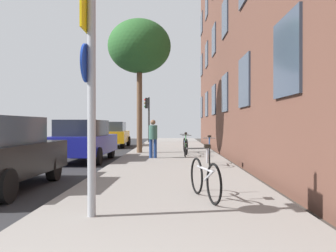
# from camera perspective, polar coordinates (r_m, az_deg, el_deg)

# --- Properties ---
(ground_plane) EXTENTS (41.80, 41.80, 0.00)m
(ground_plane) POSITION_cam_1_polar(r_m,az_deg,el_deg) (16.35, -11.77, -4.88)
(ground_plane) COLOR #332D28
(road_asphalt) EXTENTS (7.00, 38.00, 0.01)m
(road_asphalt) POSITION_cam_1_polar(r_m,az_deg,el_deg) (16.93, -18.75, -4.70)
(road_asphalt) COLOR #232326
(road_asphalt) RESTS_ON ground
(sidewalk) EXTENTS (4.20, 38.00, 0.12)m
(sidewalk) POSITION_cam_1_polar(r_m,az_deg,el_deg) (15.96, 0.63, -4.79)
(sidewalk) COLOR gray
(sidewalk) RESTS_ON ground
(sign_post) EXTENTS (0.16, 0.60, 3.47)m
(sign_post) POSITION_cam_1_polar(r_m,az_deg,el_deg) (5.25, -12.56, 7.45)
(sign_post) COLOR gray
(sign_post) RESTS_ON sidewalk
(traffic_light) EXTENTS (0.43, 0.24, 3.43)m
(traffic_light) POSITION_cam_1_polar(r_m,az_deg,el_deg) (26.91, -3.34, 2.40)
(traffic_light) COLOR black
(traffic_light) RESTS_ON sidewalk
(tree_near) EXTENTS (2.99, 2.99, 6.33)m
(tree_near) POSITION_cam_1_polar(r_m,az_deg,el_deg) (17.14, -4.66, 12.66)
(tree_near) COLOR brown
(tree_near) RESTS_ON sidewalk
(bicycle_0) EXTENTS (0.53, 1.61, 0.99)m
(bicycle_0) POSITION_cam_1_polar(r_m,az_deg,el_deg) (6.37, 5.99, -8.32)
(bicycle_0) COLOR black
(bicycle_0) RESTS_ON sidewalk
(bicycle_1) EXTENTS (0.42, 1.67, 0.98)m
(bicycle_1) POSITION_cam_1_polar(r_m,az_deg,el_deg) (11.65, 6.73, -4.45)
(bicycle_1) COLOR black
(bicycle_1) RESTS_ON sidewalk
(bicycle_2) EXTENTS (0.42, 1.65, 0.97)m
(bicycle_2) POSITION_cam_1_polar(r_m,az_deg,el_deg) (14.89, 2.93, -3.45)
(bicycle_2) COLOR black
(bicycle_2) RESTS_ON sidewalk
(bicycle_3) EXTENTS (0.42, 1.63, 0.97)m
(bicycle_3) POSITION_cam_1_polar(r_m,az_deg,el_deg) (16.66, 2.86, -3.06)
(bicycle_3) COLOR black
(bicycle_3) RESTS_ON sidewalk
(pedestrian_0) EXTENTS (0.38, 0.38, 1.53)m
(pedestrian_0) POSITION_cam_1_polar(r_m,az_deg,el_deg) (14.05, -2.45, -1.65)
(pedestrian_0) COLOR navy
(pedestrian_0) RESTS_ON sidewalk
(car_1) EXTENTS (1.97, 4.23, 1.62)m
(car_1) POSITION_cam_1_polar(r_m,az_deg,el_deg) (14.12, -13.55, -2.26)
(car_1) COLOR navy
(car_1) RESTS_ON road_asphalt
(car_2) EXTENTS (2.02, 4.45, 1.62)m
(car_2) POSITION_cam_1_polar(r_m,az_deg,el_deg) (22.92, -8.94, -1.31)
(car_2) COLOR orange
(car_2) RESTS_ON road_asphalt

